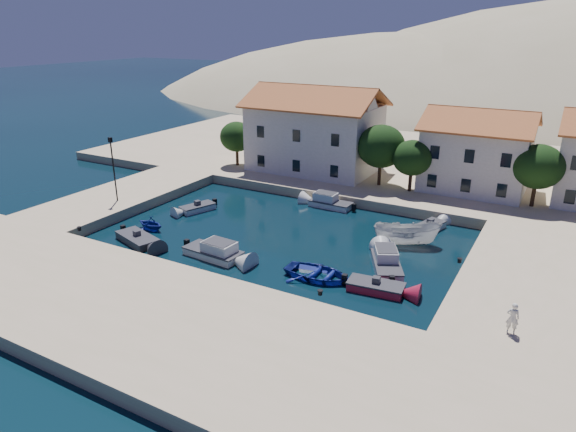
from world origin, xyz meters
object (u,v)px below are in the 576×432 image
at_px(cabin_cruiser_south, 213,251).
at_px(building_left, 315,128).
at_px(boat_east, 406,244).
at_px(pedestrian, 513,318).
at_px(building_mid, 477,149).
at_px(cabin_cruiser_east, 387,263).
at_px(lamppost, 113,163).
at_px(rowboat_south, 318,278).

bearing_deg(cabin_cruiser_south, building_left, 101.80).
height_order(boat_east, pedestrian, pedestrian).
xyz_separation_m(building_mid, boat_east, (-2.25, -15.40, -5.22)).
bearing_deg(boat_east, cabin_cruiser_east, 156.48).
height_order(lamppost, cabin_cruiser_east, lamppost).
relative_size(lamppost, cabin_cruiser_south, 1.26).
distance_m(rowboat_south, boat_east, 9.78).
xyz_separation_m(building_left, building_mid, (18.00, 1.00, -0.71)).
bearing_deg(cabin_cruiser_east, cabin_cruiser_south, 83.34).
xyz_separation_m(cabin_cruiser_south, pedestrian, (21.87, -1.70, 1.47)).
bearing_deg(pedestrian, building_mid, -81.72).
height_order(lamppost, cabin_cruiser_south, lamppost).
relative_size(cabin_cruiser_south, cabin_cruiser_east, 0.98).
xyz_separation_m(building_left, pedestrian, (25.11, -25.88, -3.99)).
xyz_separation_m(cabin_cruiser_east, pedestrian, (9.29, -6.27, 1.47)).
bearing_deg(cabin_cruiser_south, cabin_cruiser_east, 24.17).
bearing_deg(lamppost, cabin_cruiser_south, -15.84).
bearing_deg(rowboat_south, lamppost, 80.75).
bearing_deg(cabin_cruiser_south, building_mid, 63.80).
distance_m(cabin_cruiser_east, pedestrian, 11.31).
distance_m(cabin_cruiser_south, pedestrian, 21.98).
height_order(lamppost, rowboat_south, lamppost).
relative_size(boat_east, pedestrian, 2.92).
xyz_separation_m(lamppost, pedestrian, (36.61, -5.88, -2.81)).
bearing_deg(lamppost, rowboat_south, -8.34).
bearing_deg(lamppost, cabin_cruiser_east, 0.83).
distance_m(building_left, cabin_cruiser_east, 25.78).
relative_size(building_left, rowboat_south, 2.93).
relative_size(rowboat_south, cabin_cruiser_east, 1.00).
distance_m(lamppost, cabin_cruiser_south, 15.91).
bearing_deg(cabin_cruiser_east, building_mid, -32.70).
bearing_deg(cabin_cruiser_south, lamppost, 168.33).
height_order(cabin_cruiser_south, pedestrian, pedestrian).
relative_size(cabin_cruiser_south, pedestrian, 2.62).
relative_size(lamppost, pedestrian, 3.31).
distance_m(rowboat_south, cabin_cruiser_east, 5.41).
relative_size(building_left, building_mid, 1.40).
relative_size(building_mid, cabin_cruiser_east, 2.09).
xyz_separation_m(cabin_cruiser_south, cabin_cruiser_east, (12.58, 4.58, 0.00)).
height_order(building_left, boat_east, building_left).
bearing_deg(rowboat_south, boat_east, -23.15).
distance_m(building_left, building_mid, 18.04).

